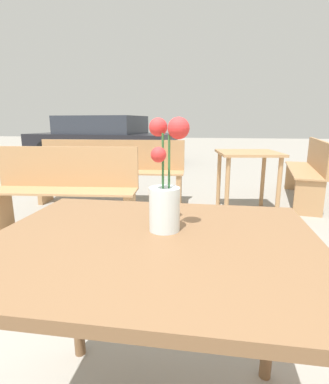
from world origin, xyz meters
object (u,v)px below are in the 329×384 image
(flower_vase, at_px, (165,194))
(bench_near, at_px, (66,188))
(table_front, at_px, (153,270))
(bench_far, at_px, (111,168))
(parked_car, at_px, (103,140))
(table_back, at_px, (248,163))
(bench_middle, at_px, (309,168))

(flower_vase, height_order, bench_near, flower_vase)
(table_front, relative_size, bench_far, 0.49)
(parked_car, bearing_deg, bench_far, -68.52)
(bench_near, height_order, parked_car, parked_car)
(table_front, distance_m, table_back, 2.91)
(table_back, bearing_deg, table_front, -101.90)
(bench_middle, xyz_separation_m, bench_far, (-2.67, -0.49, 0.02))
(bench_middle, distance_m, table_back, 1.14)
(table_back, bearing_deg, bench_middle, 36.72)
(flower_vase, bearing_deg, parked_car, 111.65)
(table_front, distance_m, bench_middle, 3.83)
(bench_near, height_order, table_back, bench_near)
(table_front, relative_size, bench_near, 0.68)
(bench_far, bearing_deg, flower_vase, -68.11)
(flower_vase, xyz_separation_m, bench_near, (-1.27, 1.81, -0.42))
(bench_middle, height_order, bench_far, same)
(table_front, xyz_separation_m, bench_middle, (1.50, 3.52, -0.19))
(flower_vase, distance_m, bench_near, 2.25)
(flower_vase, height_order, parked_car, parked_car)
(bench_middle, bearing_deg, table_front, -113.13)
(bench_near, distance_m, bench_far, 1.16)
(flower_vase, relative_size, bench_middle, 0.21)
(bench_near, relative_size, bench_middle, 0.87)
(bench_middle, bearing_deg, table_back, -143.28)
(bench_near, distance_m, parked_car, 5.60)
(bench_near, bearing_deg, flower_vase, -54.96)
(table_front, xyz_separation_m, flower_vase, (0.03, 0.07, 0.22))
(bench_near, distance_m, table_back, 2.08)
(flower_vase, relative_size, parked_car, 0.09)
(flower_vase, bearing_deg, bench_near, 125.04)
(table_front, height_order, bench_middle, bench_middle)
(bench_middle, distance_m, parked_car, 5.71)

